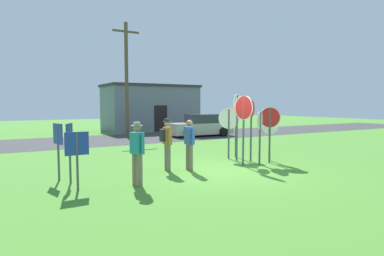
% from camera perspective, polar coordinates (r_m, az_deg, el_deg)
% --- Properties ---
extents(ground_plane, '(80.00, 80.00, 0.00)m').
position_cam_1_polar(ground_plane, '(10.94, 5.49, -7.48)').
color(ground_plane, '#47842D').
extents(street_asphalt, '(60.00, 6.40, 0.01)m').
position_cam_1_polar(street_asphalt, '(21.00, -12.73, -1.91)').
color(street_asphalt, '#38383A').
rests_on(street_asphalt, ground).
extents(building_background, '(7.71, 4.45, 3.83)m').
position_cam_1_polar(building_background, '(28.16, -7.34, 3.61)').
color(building_background, slate).
rests_on(building_background, ground).
extents(utility_pole, '(1.80, 0.24, 7.61)m').
position_cam_1_polar(utility_pole, '(22.39, -11.42, 8.69)').
color(utility_pole, brown).
rests_on(utility_pole, ground).
extents(parked_car_on_street, '(4.43, 2.27, 1.51)m').
position_cam_1_polar(parked_car_on_street, '(22.50, 1.59, 0.35)').
color(parked_car_on_street, '#B7B2A3').
rests_on(parked_car_on_street, ground).
extents(stop_sign_low_front, '(0.62, 0.34, 2.61)m').
position_cam_1_polar(stop_sign_low_front, '(12.72, 7.90, 2.13)').
color(stop_sign_low_front, '#474C4C').
rests_on(stop_sign_low_front, ground).
extents(stop_sign_center_cluster, '(0.60, 0.27, 2.21)m').
position_cam_1_polar(stop_sign_center_cluster, '(13.59, 7.72, 1.09)').
color(stop_sign_center_cluster, '#474C4C').
rests_on(stop_sign_center_cluster, ground).
extents(stop_sign_rear_left, '(0.58, 0.64, 2.07)m').
position_cam_1_polar(stop_sign_rear_left, '(13.14, 6.49, 0.70)').
color(stop_sign_rear_left, '#474C4C').
rests_on(stop_sign_rear_left, ground).
extents(stop_sign_leaning_right, '(0.15, 0.86, 1.87)m').
position_cam_1_polar(stop_sign_leaning_right, '(12.98, 13.49, -0.08)').
color(stop_sign_leaning_right, '#474C4C').
rests_on(stop_sign_leaning_right, ground).
extents(stop_sign_rear_right, '(0.69, 0.41, 2.11)m').
position_cam_1_polar(stop_sign_rear_right, '(12.49, 13.52, 0.58)').
color(stop_sign_rear_right, '#474C4C').
rests_on(stop_sign_rear_right, ground).
extents(stop_sign_leaning_left, '(0.11, 0.88, 2.53)m').
position_cam_1_polar(stop_sign_leaning_left, '(11.65, 9.03, 1.93)').
color(stop_sign_leaning_left, '#474C4C').
rests_on(stop_sign_leaning_left, ground).
extents(stop_sign_nearest, '(0.62, 0.34, 2.38)m').
position_cam_1_polar(stop_sign_nearest, '(12.69, 10.35, 1.43)').
color(stop_sign_nearest, '#474C4C').
rests_on(stop_sign_nearest, ground).
extents(stop_sign_tallest, '(0.59, 0.36, 1.96)m').
position_cam_1_polar(stop_sign_tallest, '(12.05, 11.82, -0.11)').
color(stop_sign_tallest, '#474C4C').
rests_on(stop_sign_tallest, ground).
extents(person_in_blue, '(0.41, 0.56, 1.74)m').
position_cam_1_polar(person_in_blue, '(10.78, -4.44, -2.21)').
color(person_in_blue, '#7A6B56').
rests_on(person_in_blue, ground).
extents(person_near_signs, '(0.24, 0.57, 1.69)m').
position_cam_1_polar(person_near_signs, '(10.84, -0.47, -2.48)').
color(person_near_signs, '#7A6B56').
rests_on(person_near_signs, ground).
extents(person_with_sunhat, '(0.32, 0.54, 1.74)m').
position_cam_1_polar(person_with_sunhat, '(8.88, -9.62, -3.82)').
color(person_with_sunhat, '#7A6B56').
rests_on(person_with_sunhat, ground).
extents(info_panel_leftmost, '(0.18, 0.59, 1.66)m').
position_cam_1_polar(info_panel_leftmost, '(10.13, -22.46, -2.18)').
color(info_panel_leftmost, '#4C4C51').
rests_on(info_panel_leftmost, ground).
extents(info_panel_middle, '(0.60, 0.06, 1.51)m').
position_cam_1_polar(info_panel_middle, '(8.82, -19.55, -3.73)').
color(info_panel_middle, '#4C4C51').
rests_on(info_panel_middle, ground).
extents(info_panel_rightmost, '(0.27, 0.55, 1.68)m').
position_cam_1_polar(info_panel_rightmost, '(9.65, -20.70, -2.34)').
color(info_panel_rightmost, '#4C4C51').
rests_on(info_panel_rightmost, ground).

